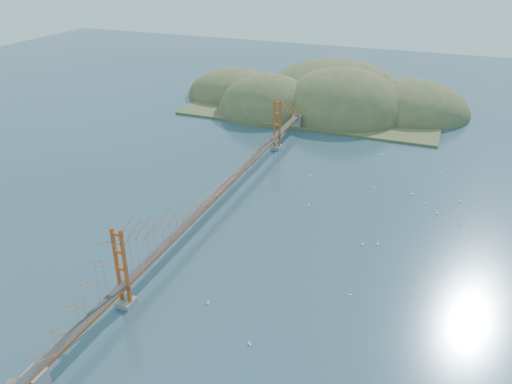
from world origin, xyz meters
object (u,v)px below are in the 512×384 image
at_px(sailboat_2, 350,294).
at_px(sailboat_1, 413,194).
at_px(bridge, 221,170).
at_px(sailboat_0, 362,244).

distance_m(sailboat_2, sailboat_1, 34.88).
xyz_separation_m(bridge, sailboat_2, (27.35, -17.27, -6.87)).
bearing_deg(sailboat_0, bridge, 171.50).
xyz_separation_m(sailboat_0, sailboat_1, (5.56, 21.25, 0.01)).
xyz_separation_m(bridge, sailboat_1, (32.03, 17.30, -6.85)).
xyz_separation_m(sailboat_2, sailboat_1, (4.68, 34.57, 0.02)).
distance_m(bridge, sailboat_0, 27.63).
height_order(bridge, sailboat_1, bridge).
bearing_deg(bridge, sailboat_0, -8.50).
distance_m(sailboat_0, sailboat_1, 21.97).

